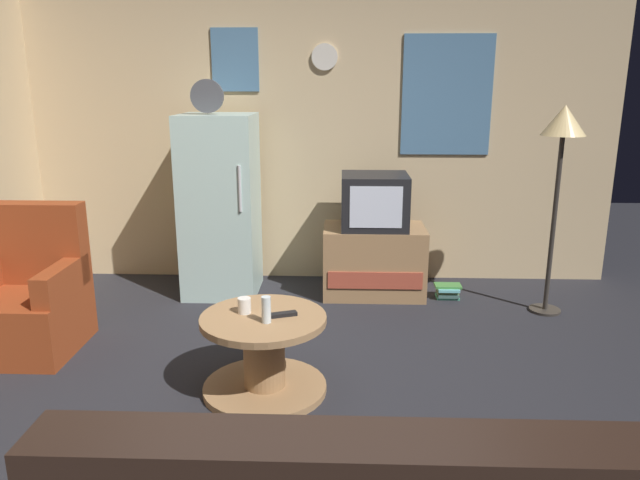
% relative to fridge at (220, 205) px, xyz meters
% --- Properties ---
extents(ground_plane, '(12.00, 12.00, 0.00)m').
position_rel_fridge_xyz_m(ground_plane, '(0.78, -1.97, -0.75)').
color(ground_plane, '#232328').
extents(wall_with_art, '(5.20, 0.12, 2.79)m').
position_rel_fridge_xyz_m(wall_with_art, '(0.79, 0.48, 0.64)').
color(wall_with_art, '#D1B284').
rests_on(wall_with_art, ground_plane).
extents(fridge, '(0.60, 0.62, 1.77)m').
position_rel_fridge_xyz_m(fridge, '(0.00, 0.00, 0.00)').
color(fridge, silver).
rests_on(fridge, ground_plane).
extents(tv_stand, '(0.84, 0.53, 0.58)m').
position_rel_fridge_xyz_m(tv_stand, '(1.28, -0.01, -0.46)').
color(tv_stand, '#9E754C').
rests_on(tv_stand, ground_plane).
extents(crt_tv, '(0.54, 0.51, 0.44)m').
position_rel_fridge_xyz_m(crt_tv, '(1.28, -0.01, 0.05)').
color(crt_tv, black).
rests_on(crt_tv, tv_stand).
extents(standing_lamp, '(0.32, 0.32, 1.59)m').
position_rel_fridge_xyz_m(standing_lamp, '(2.62, -0.37, 0.60)').
color(standing_lamp, '#332D28').
rests_on(standing_lamp, ground_plane).
extents(coffee_table, '(0.72, 0.72, 0.47)m').
position_rel_fridge_xyz_m(coffee_table, '(0.57, -1.70, -0.52)').
color(coffee_table, '#9E754C').
rests_on(coffee_table, ground_plane).
extents(wine_glass, '(0.05, 0.05, 0.15)m').
position_rel_fridge_xyz_m(wine_glass, '(0.60, -1.79, -0.21)').
color(wine_glass, silver).
rests_on(wine_glass, coffee_table).
extents(mug_ceramic_white, '(0.08, 0.08, 0.09)m').
position_rel_fridge_xyz_m(mug_ceramic_white, '(0.46, -1.65, -0.24)').
color(mug_ceramic_white, silver).
rests_on(mug_ceramic_white, coffee_table).
extents(remote_control, '(0.16, 0.09, 0.02)m').
position_rel_fridge_xyz_m(remote_control, '(0.69, -1.69, -0.27)').
color(remote_control, black).
rests_on(remote_control, coffee_table).
extents(armchair, '(0.68, 0.68, 0.96)m').
position_rel_fridge_xyz_m(armchair, '(-1.09, -1.15, -0.42)').
color(armchair, maroon).
rests_on(armchair, ground_plane).
extents(book_stack, '(0.22, 0.18, 0.12)m').
position_rel_fridge_xyz_m(book_stack, '(1.90, -0.10, -0.69)').
color(book_stack, '#43A57F').
rests_on(book_stack, ground_plane).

